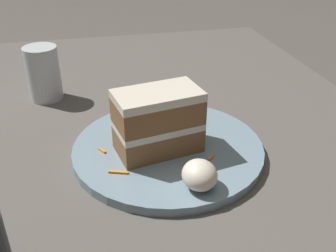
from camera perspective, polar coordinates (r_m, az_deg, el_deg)
The scene contains 8 objects.
ground_plane at distance 0.60m, azimuth -4.01°, elevation -8.86°, with size 6.00×6.00×0.00m, color #4C4742.
dining_table at distance 0.59m, azimuth -4.06°, elevation -7.61°, with size 1.35×0.92×0.03m, color #56514C.
plate at distance 0.61m, azimuth 0.00°, elevation -3.30°, with size 0.30×0.30×0.01m, color gray.
cake_slice at distance 0.58m, azimuth -1.48°, elevation 0.68°, with size 0.09×0.13×0.10m.
cream_dollop at distance 0.52m, azimuth 4.60°, elevation -7.08°, with size 0.05×0.05×0.04m, color silver.
orange_garnish at distance 0.70m, azimuth 1.70°, elevation 2.01°, with size 0.06×0.06×0.01m, color orange.
carrot_shreds_scatter at distance 0.62m, azimuth -4.41°, elevation -1.89°, with size 0.18×0.17×0.00m.
drinking_glass at distance 0.81m, azimuth -17.55°, elevation 6.81°, with size 0.06×0.06×0.11m.
Camera 1 is at (-0.47, 0.06, 0.38)m, focal length 42.00 mm.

